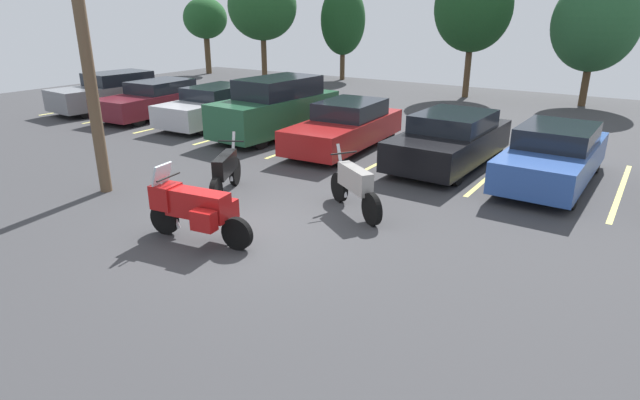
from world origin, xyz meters
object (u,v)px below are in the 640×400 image
Objects in this scene: motorcycle_touring at (194,207)px; motorcycle_third at (355,186)px; car_blue at (553,155)px; car_green at (276,108)px; car_maroon at (155,99)px; car_red at (346,126)px; car_silver at (216,106)px; car_black at (450,140)px; car_grey at (112,92)px; motorcycle_second at (226,172)px.

motorcycle_third is (1.74, 2.89, -0.08)m from motorcycle_touring.
car_green is at bearing 177.91° from car_blue.
car_maroon is (-10.10, 7.60, 0.03)m from motorcycle_touring.
car_red reaches higher than motorcycle_third.
motorcycle_third is 0.40× the size of car_silver.
car_blue is (8.85, -0.32, -0.25)m from car_green.
car_green is 1.04× the size of car_black.
car_black is at bearing -2.15° from car_silver.
car_blue is at bearing -1.22° from car_red.
motorcycle_touring is at bearing -123.40° from car_blue.
motorcycle_touring is 0.47× the size of car_black.
car_maroon is 8.92m from car_red.
car_maroon is at bearing 158.31° from motorcycle_third.
car_silver is 0.95× the size of car_green.
car_maroon is 1.00× the size of car_blue.
car_maroon is 3.07m from car_silver.
car_green is (8.81, 0.01, 0.18)m from car_grey.
car_red is at bearing -0.89° from car_grey.
motorcycle_touring is at bearing -80.97° from car_red.
motorcycle_second is 7.97m from car_blue.
car_grey reaches higher than car_blue.
car_green is at bearing 116.86° from motorcycle_second.
motorcycle_third is at bearing -57.31° from car_red.
motorcycle_touring is at bearing -36.96° from car_maroon.
motorcycle_second is 0.43× the size of car_black.
car_black is (2.14, 7.49, 0.04)m from motorcycle_touring.
car_grey reaches higher than motorcycle_second.
motorcycle_touring is 7.54m from car_red.
car_maroon is at bearing 143.04° from motorcycle_touring.
car_maroon is 1.02× the size of car_silver.
car_black is (12.23, -0.10, 0.01)m from car_maroon.
car_blue is (11.87, -0.52, 0.01)m from car_silver.
car_blue is at bearing 56.60° from motorcycle_touring.
car_silver is at bearing 2.07° from car_grey.
motorcycle_third is 10.08m from car_silver.
car_blue is at bearing -3.67° from car_black.
motorcycle_touring is at bearing -30.73° from car_grey.
motorcycle_third is at bearing -124.81° from car_blue.
car_blue is (6.09, 5.14, 0.13)m from motorcycle_second.
motorcycle_touring is at bearing -48.08° from car_silver.
motorcycle_touring is at bearing -60.04° from motorcycle_second.
car_silver is at bearing 150.59° from motorcycle_third.
car_green is 1.04× the size of car_blue.
car_maroon is at bearing -179.57° from car_green.
car_blue reaches higher than motorcycle_third.
motorcycle_second is at bearing -139.82° from car_blue.
motorcycle_second is at bearing -25.20° from car_grey.
car_silver is 5.87m from car_red.
car_red is at bearing -3.81° from car_silver.
car_grey is at bearing 179.48° from car_black.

